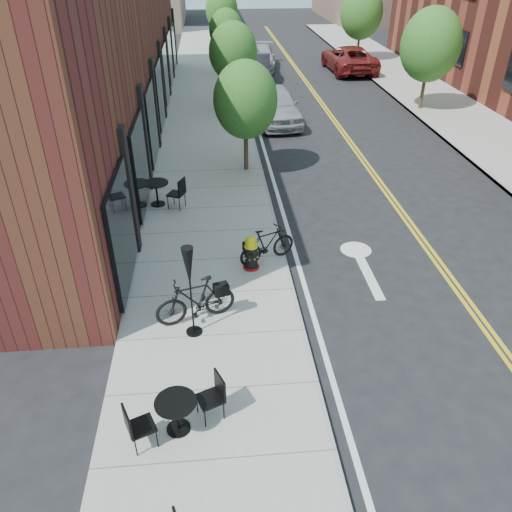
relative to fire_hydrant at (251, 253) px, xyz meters
name	(u,v)px	position (x,y,z in m)	size (l,w,h in m)	color
ground	(305,334)	(0.96, -2.50, -0.57)	(120.00, 120.00, 0.00)	black
sidewalk_near	(208,161)	(-1.04, 7.50, -0.51)	(4.00, 70.00, 0.12)	#9E9B93
sidewalk_far	(508,151)	(10.96, 7.50, -0.51)	(4.00, 70.00, 0.12)	#9E9B93
building_near	(91,48)	(-5.54, 11.50, 2.93)	(5.00, 28.00, 7.00)	#491817
tree_near_a	(245,100)	(0.36, 6.50, 2.04)	(2.20, 2.20, 3.81)	#382B1E
tree_near_b	(233,52)	(0.36, 14.50, 2.15)	(2.30, 2.30, 3.98)	#382B1E
tree_near_c	(226,30)	(0.36, 22.50, 1.96)	(2.10, 2.10, 3.67)	#382B1E
tree_near_d	(222,10)	(0.36, 30.50, 2.22)	(2.40, 2.40, 4.11)	#382B1E
tree_far_b	(431,45)	(9.56, 13.50, 2.49)	(2.80, 2.80, 4.62)	#382B1E
tree_far_c	(362,13)	(9.56, 25.50, 2.49)	(2.80, 2.80, 4.62)	#382B1E
fire_hydrant	(251,253)	(0.00, 0.00, 0.00)	(0.52, 0.52, 0.94)	maroon
bicycle_left	(195,300)	(-1.36, -1.93, 0.09)	(0.50, 1.78, 1.07)	black
bicycle_right	(267,245)	(0.44, 0.30, 0.04)	(0.45, 1.60, 0.96)	black
bistro_set_b	(177,411)	(-1.65, -4.85, 0.00)	(1.66, 1.02, 0.88)	black
bistro_set_c	(156,190)	(-2.64, 3.86, 0.05)	(1.84, 1.16, 0.98)	black
patio_umbrella	(189,274)	(-1.42, -2.36, 1.07)	(0.34, 0.34, 2.12)	black
parked_car_a	(275,105)	(2.11, 12.26, 0.24)	(1.90, 4.73, 1.61)	#9EA0A6
parked_car_b	(256,70)	(1.90, 19.71, 0.22)	(1.67, 4.80, 1.58)	black
parked_car_c	(260,58)	(2.56, 23.69, 0.13)	(1.95, 4.79, 1.39)	#B0AFB4
parked_car_far	(349,59)	(8.13, 22.35, 0.22)	(2.61, 5.67, 1.58)	maroon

